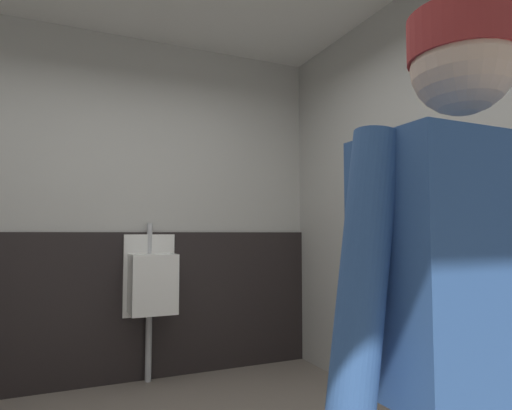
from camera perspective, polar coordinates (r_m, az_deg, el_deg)
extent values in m
cube|color=#B2B2AD|center=(3.65, -18.71, 0.00)|extent=(4.02, 0.12, 2.77)
cube|color=#B2B2AD|center=(2.73, 26.44, 1.39)|extent=(0.12, 4.27, 2.77)
cube|color=black|center=(3.62, -18.87, -12.72)|extent=(3.42, 0.03, 1.17)
cube|color=white|center=(3.61, -14.01, -8.96)|extent=(0.40, 0.05, 0.65)
cube|color=white|center=(3.45, -13.53, -10.05)|extent=(0.34, 0.30, 0.45)
cylinder|color=#B7BABF|center=(3.58, -13.91, -4.28)|extent=(0.04, 0.04, 0.24)
cylinder|color=#B7BABF|center=(3.66, -14.04, -17.62)|extent=(0.05, 0.05, 0.55)
cube|color=#335999|center=(1.03, 26.35, -6.89)|extent=(0.46, 0.24, 0.52)
cylinder|color=#335999|center=(0.84, 14.04, -9.01)|extent=(0.17, 0.09, 0.56)
sphere|color=beige|center=(1.09, 25.66, 16.32)|extent=(0.22, 0.22, 0.22)
cylinder|color=maroon|center=(1.11, 25.57, 19.26)|extent=(0.23, 0.23, 0.10)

